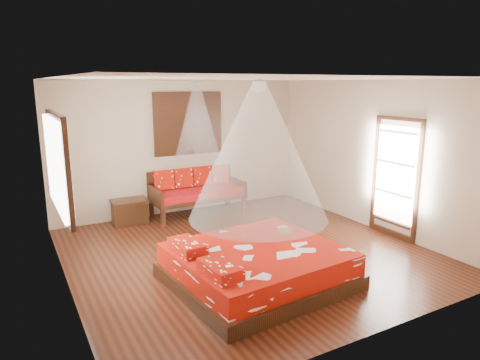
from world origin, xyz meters
TOP-DOWN VIEW (x-y plane):
  - room at (0.00, 0.00)m, footprint 5.54×5.54m
  - bed at (-0.44, -1.03)m, footprint 2.41×2.22m
  - daybed at (0.14, 2.39)m, footprint 1.93×0.86m
  - storage_chest at (-1.28, 2.45)m, footprint 0.70×0.52m
  - shutter_panel at (0.14, 2.72)m, footprint 1.52×0.06m
  - window_left at (-2.71, 0.20)m, footprint 0.10×1.74m
  - glazed_door at (2.72, -0.60)m, footprint 0.08×1.02m
  - wine_tray at (0.30, -0.65)m, footprint 0.24×0.24m
  - mosquito_net_main at (-0.42, -1.03)m, footprint 1.87×1.87m
  - mosquito_net_daybed at (0.14, 2.25)m, footprint 0.94×0.94m

SIDE VIEW (x-z plane):
  - storage_chest at x=-1.28m, z-range 0.00..0.48m
  - bed at x=-0.44m, z-range -0.07..0.58m
  - daybed at x=0.14m, z-range 0.04..1.01m
  - wine_tray at x=0.30m, z-range 0.45..0.65m
  - glazed_door at x=2.72m, z-range -0.01..2.15m
  - room at x=0.00m, z-range -0.02..2.82m
  - window_left at x=-2.71m, z-range 1.03..2.37m
  - mosquito_net_main at x=-0.42m, z-range 0.95..2.75m
  - shutter_panel at x=0.14m, z-range 1.24..2.56m
  - mosquito_net_daybed at x=0.14m, z-range 1.25..2.75m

